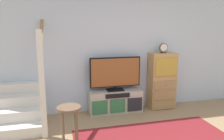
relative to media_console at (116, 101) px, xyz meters
name	(u,v)px	position (x,y,z in m)	size (l,w,h in m)	color
back_wall	(125,49)	(0.30, 0.27, 1.11)	(6.40, 0.12, 2.70)	silver
media_console	(116,101)	(0.00, 0.00, 0.00)	(1.15, 0.38, 0.48)	#BCB29E
television	(115,73)	(0.00, 0.02, 0.63)	(1.10, 0.22, 0.73)	black
side_cabinet	(162,81)	(1.09, 0.01, 0.39)	(0.58, 0.38, 1.27)	tan
desk_clock	(163,48)	(1.09, 0.00, 1.14)	(0.19, 0.08, 0.22)	#4C3823
staircase	(20,103)	(-1.94, 0.01, 0.13)	(1.00, 1.36, 2.20)	silver
bar_stool_near	(69,120)	(-1.07, -1.43, 0.31)	(0.34, 0.34, 0.74)	brown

